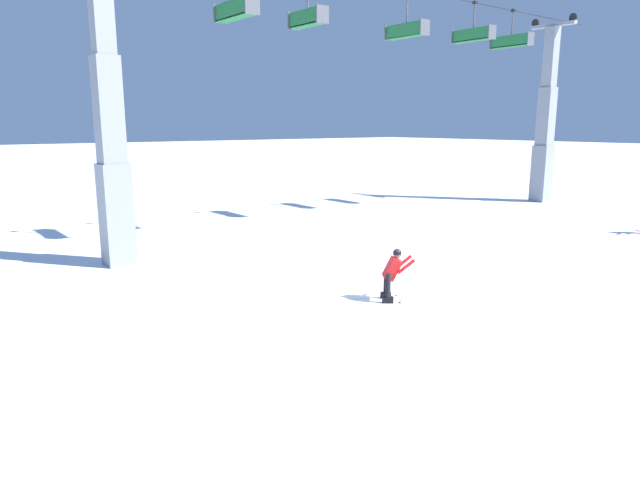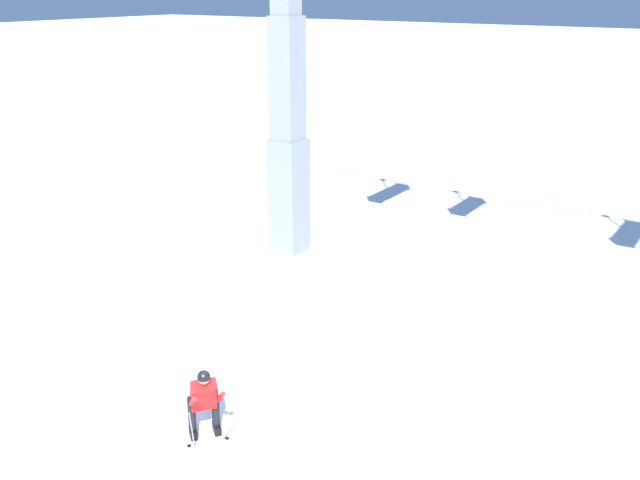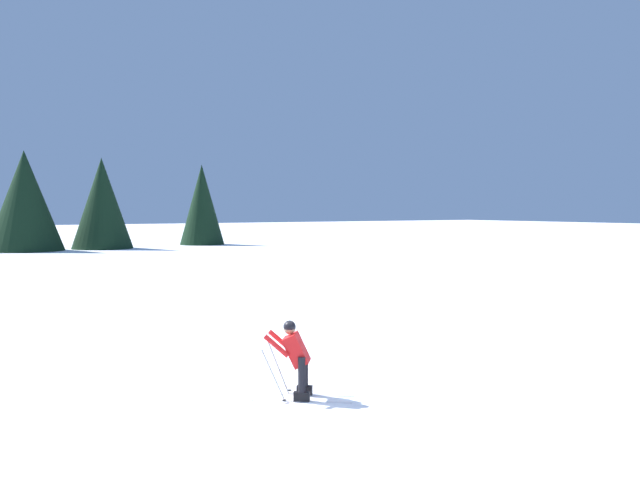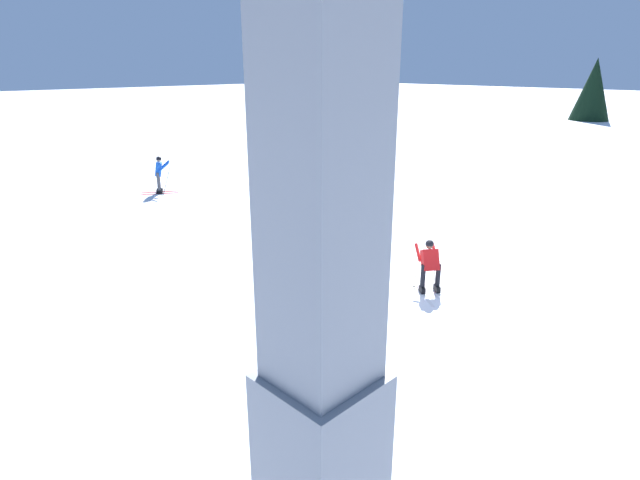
% 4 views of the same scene
% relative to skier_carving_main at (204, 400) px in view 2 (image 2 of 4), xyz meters
% --- Properties ---
extents(ground_plane, '(260.00, 260.00, 0.00)m').
position_rel_skier_carving_main_xyz_m(ground_plane, '(0.28, 0.14, -0.77)').
color(ground_plane, white).
extents(skier_carving_main, '(1.70, 1.46, 1.48)m').
position_rel_skier_carving_main_xyz_m(skier_carving_main, '(0.00, 0.00, 0.00)').
color(skier_carving_main, white).
rests_on(skier_carving_main, ground_plane).
extents(lift_tower_near, '(0.89, 2.52, 10.36)m').
position_rel_skier_carving_main_xyz_m(lift_tower_near, '(-4.24, 8.23, 3.47)').
color(lift_tower_near, gray).
rests_on(lift_tower_near, ground_plane).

